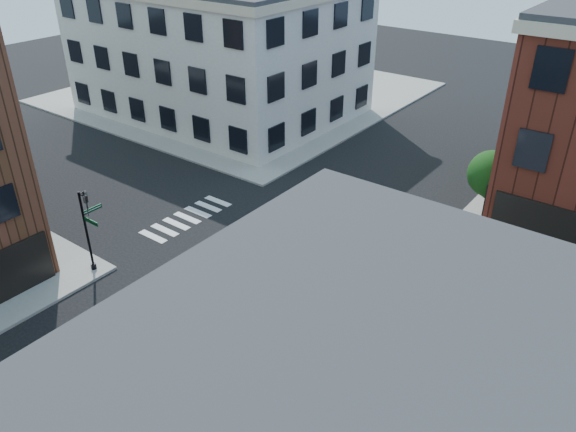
# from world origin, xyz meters

# --- Properties ---
(ground) EXTENTS (120.00, 120.00, 0.00)m
(ground) POSITION_xyz_m (0.00, 0.00, 0.00)
(ground) COLOR black
(ground) RESTS_ON ground
(sidewalk_nw) EXTENTS (30.00, 30.00, 0.15)m
(sidewalk_nw) POSITION_xyz_m (-21.00, 21.00, 0.07)
(sidewalk_nw) COLOR gray
(sidewalk_nw) RESTS_ON ground
(building_nw) EXTENTS (22.00, 16.00, 11.00)m
(building_nw) POSITION_xyz_m (-19.00, 16.00, 5.50)
(building_nw) COLOR beige
(building_nw) RESTS_ON ground
(tree_near) EXTENTS (2.69, 2.69, 4.49)m
(tree_near) POSITION_xyz_m (7.56, 9.98, 3.16)
(tree_near) COLOR black
(tree_near) RESTS_ON ground
(tree_far) EXTENTS (2.43, 2.43, 4.07)m
(tree_far) POSITION_xyz_m (7.56, 15.98, 2.87)
(tree_far) COLOR black
(tree_far) RESTS_ON ground
(signal_pole) EXTENTS (1.29, 1.24, 4.60)m
(signal_pole) POSITION_xyz_m (-6.72, -6.68, 2.86)
(signal_pole) COLOR black
(signal_pole) RESTS_ON ground
(box_truck) EXTENTS (9.06, 3.43, 4.02)m
(box_truck) POSITION_xyz_m (9.49, -2.72, 2.09)
(box_truck) COLOR white
(box_truck) RESTS_ON ground
(traffic_cone) EXTENTS (0.47, 0.47, 0.69)m
(traffic_cone) POSITION_xyz_m (-2.80, -5.70, 0.33)
(traffic_cone) COLOR #E2460A
(traffic_cone) RESTS_ON ground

